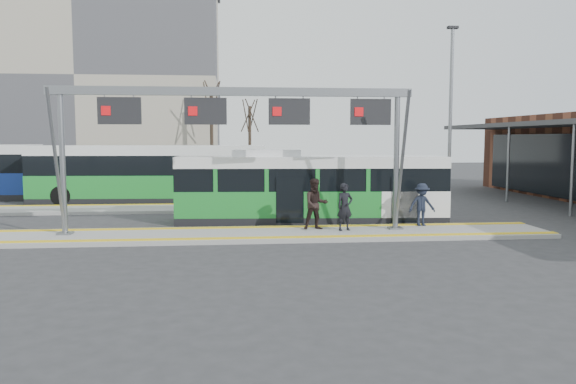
% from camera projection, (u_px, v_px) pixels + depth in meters
% --- Properties ---
extents(ground, '(120.00, 120.00, 0.00)m').
position_uv_depth(ground, '(249.00, 237.00, 20.25)').
color(ground, '#2D2D30').
rests_on(ground, ground).
extents(platform_main, '(22.00, 3.00, 0.15)m').
position_uv_depth(platform_main, '(249.00, 235.00, 20.24)').
color(platform_main, gray).
rests_on(platform_main, ground).
extents(platform_second, '(20.00, 3.00, 0.15)m').
position_uv_depth(platform_second, '(163.00, 208.00, 27.78)').
color(platform_second, gray).
rests_on(platform_second, ground).
extents(tactile_main, '(22.00, 2.65, 0.02)m').
position_uv_depth(tactile_main, '(249.00, 232.00, 20.23)').
color(tactile_main, yellow).
rests_on(tactile_main, platform_main).
extents(tactile_second, '(20.00, 0.35, 0.02)m').
position_uv_depth(tactile_second, '(166.00, 204.00, 28.91)').
color(tactile_second, yellow).
rests_on(tactile_second, platform_second).
extents(gantry, '(13.00, 1.68, 5.20)m').
position_uv_depth(gantry, '(238.00, 117.00, 20.06)').
color(gantry, slate).
rests_on(gantry, platform_main).
extents(apartment_block, '(24.50, 12.50, 18.40)m').
position_uv_depth(apartment_block, '(91.00, 79.00, 53.68)').
color(apartment_block, '#A9A18D').
rests_on(apartment_block, ground).
extents(hero_bus, '(11.30, 3.12, 3.07)m').
position_uv_depth(hero_bus, '(310.00, 189.00, 23.69)').
color(hero_bus, black).
rests_on(hero_bus, ground).
extents(bg_bus_green, '(12.76, 3.44, 3.15)m').
position_uv_depth(bg_bus_green, '(150.00, 175.00, 30.77)').
color(bg_bus_green, black).
rests_on(bg_bus_green, ground).
extents(passenger_a, '(0.74, 0.60, 1.75)m').
position_uv_depth(passenger_a, '(345.00, 207.00, 20.62)').
color(passenger_a, black).
rests_on(passenger_a, platform_main).
extents(passenger_b, '(0.99, 0.81, 1.90)m').
position_uv_depth(passenger_b, '(316.00, 204.00, 20.85)').
color(passenger_b, black).
rests_on(passenger_b, platform_main).
extents(passenger_c, '(1.11, 0.70, 1.65)m').
position_uv_depth(passenger_c, '(422.00, 205.00, 21.76)').
color(passenger_c, black).
rests_on(passenger_c, platform_main).
extents(tree_left, '(1.40, 1.40, 8.55)m').
position_uv_depth(tree_left, '(211.00, 103.00, 46.65)').
color(tree_left, '#382B21').
rests_on(tree_left, ground).
extents(tree_mid, '(1.40, 1.40, 7.36)m').
position_uv_depth(tree_mid, '(250.00, 116.00, 51.43)').
color(tree_mid, '#382B21').
rests_on(tree_mid, ground).
extents(lamp_east, '(0.50, 0.25, 8.75)m').
position_uv_depth(lamp_east, '(450.00, 115.00, 26.50)').
color(lamp_east, slate).
rests_on(lamp_east, ground).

